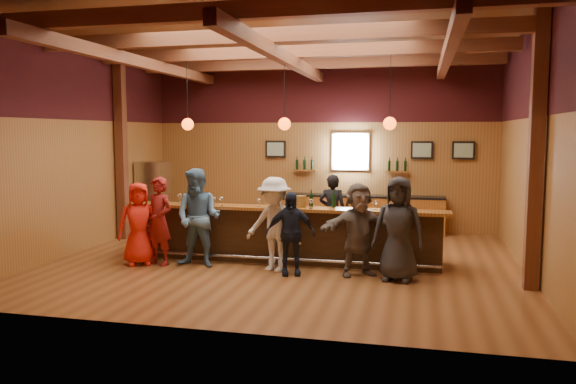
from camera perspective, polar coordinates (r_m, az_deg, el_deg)
name	(u,v)px	position (r m, az deg, el deg)	size (l,w,h in m)	color
room	(285,97)	(10.95, -0.30, 9.61)	(9.04, 9.00, 4.52)	brown
bar_counter	(287,234)	(11.19, -0.09, -4.30)	(6.30, 1.07, 1.11)	black
back_bar_cabinet	(364,213)	(14.50, 7.75, -2.17)	(4.00, 0.52, 0.95)	brown
window	(350,152)	(14.63, 6.36, 4.11)	(0.95, 0.09, 0.95)	silver
framed_pictures	(384,150)	(14.54, 9.76, 4.24)	(5.35, 0.05, 0.45)	black
wine_shelves	(350,168)	(14.58, 6.31, 2.41)	(3.00, 0.18, 0.30)	brown
pendant_lights	(284,124)	(10.87, -0.37, 6.97)	(4.24, 0.24, 1.37)	black
stainless_fridge	(154,196)	(14.84, -13.49, -0.44)	(0.70, 0.70, 1.80)	silver
customer_orange	(139,224)	(11.14, -14.92, -3.13)	(0.78, 0.51, 1.59)	red
customer_redvest	(159,221)	(11.03, -12.96, -2.89)	(0.62, 0.41, 1.70)	maroon
customer_denim	(198,218)	(10.72, -9.09, -2.60)	(0.91, 0.71, 1.87)	teal
customer_white	(274,224)	(10.26, -1.39, -3.30)	(1.12, 0.64, 1.73)	silver
customer_navy	(290,233)	(10.00, 0.23, -4.22)	(0.88, 0.37, 1.50)	#171E2F
customer_brown	(359,229)	(10.00, 7.19, -3.80)	(1.54, 0.49, 1.66)	#63584F
customer_dark	(398,229)	(9.77, 11.14, -3.70)	(0.88, 0.57, 1.80)	#262629
bartender	(332,212)	(12.22, 4.54, -2.03)	(0.60, 0.39, 1.64)	black
ice_bucket	(301,201)	(10.75, 1.33, -0.97)	(0.20, 0.20, 0.22)	olive
bottle_a	(311,200)	(10.82, 2.36, -0.83)	(0.07, 0.07, 0.33)	black
bottle_b	(334,201)	(10.74, 4.67, -0.87)	(0.07, 0.07, 0.34)	black
glass_a	(164,197)	(11.61, -12.45, -0.52)	(0.08, 0.08, 0.17)	silver
glass_b	(180,197)	(11.48, -10.93, -0.46)	(0.09, 0.09, 0.20)	silver
glass_c	(214,199)	(11.18, -7.51, -0.73)	(0.07, 0.07, 0.16)	silver
glass_d	(222,199)	(11.04, -6.77, -0.72)	(0.08, 0.08, 0.18)	silver
glass_e	(259,201)	(10.85, -2.96, -0.89)	(0.07, 0.07, 0.16)	silver
glass_f	(311,201)	(10.58, 2.36, -0.97)	(0.08, 0.08, 0.18)	silver
glass_g	(357,203)	(10.53, 7.07, -1.07)	(0.08, 0.08, 0.18)	silver
glass_h	(376,203)	(10.54, 8.90, -1.12)	(0.07, 0.07, 0.17)	silver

